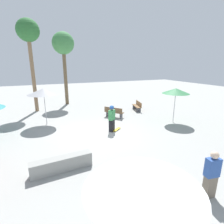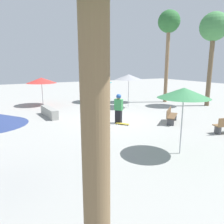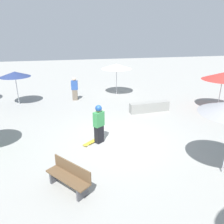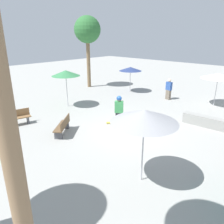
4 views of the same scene
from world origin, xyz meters
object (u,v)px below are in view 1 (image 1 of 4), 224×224
shade_umbrella_green (176,91)px  skateboard (117,129)px  bench_far (114,112)px  shade_umbrella_white (143,180)px  skater_main (112,118)px  concrete_ledge (62,164)px  bench_near (137,106)px  shade_umbrella_grey (44,92)px  palm_tree_left (63,46)px  bystander_watching (211,174)px  palm_tree_center_right (28,34)px

shade_umbrella_green → skateboard: bearing=87.7°
bench_far → shade_umbrella_white: size_ratio=0.65×
skater_main → concrete_ledge: bearing=-174.5°
skateboard → shade_umbrella_white: size_ratio=0.32×
bench_near → shade_umbrella_grey: 8.39m
skateboard → shade_umbrella_green: (-0.19, -4.60, 2.31)m
palm_tree_left → bystander_watching: 16.85m
skateboard → concrete_ledge: size_ratio=0.30×
shade_umbrella_grey → bystander_watching: 10.81m
shade_umbrella_white → palm_tree_left: size_ratio=0.32×
shade_umbrella_green → shade_umbrella_grey: size_ratio=0.98×
skateboard → concrete_ledge: concrete_ledge is taller
palm_tree_left → skater_main: bearing=-172.1°
concrete_ledge → bystander_watching: bearing=-128.8°
skateboard → palm_tree_center_right: 11.01m
skater_main → bystander_watching: skater_main is taller
skater_main → shade_umbrella_green: 5.19m
shade_umbrella_green → shade_umbrella_white: size_ratio=1.10×
skater_main → shade_umbrella_white: size_ratio=0.74×
shade_umbrella_white → shade_umbrella_grey: bearing=6.6°
shade_umbrella_grey → palm_tree_left: bearing=-22.2°
bench_near → shade_umbrella_grey: (-0.78, 8.12, 1.98)m
shade_umbrella_green → shade_umbrella_grey: shade_umbrella_grey is taller
skateboard → palm_tree_center_right: bearing=84.9°
skater_main → bench_far: (2.77, -1.39, -0.51)m
palm_tree_left → palm_tree_center_right: palm_tree_center_right is taller
concrete_ledge → bystander_watching: (-3.42, -4.25, 0.52)m
bench_near → bench_far: same height
bench_near → shade_umbrella_green: bearing=-156.4°
concrete_ledge → bench_near: size_ratio=1.50×
bench_near → bench_far: (-1.13, 2.92, 0.00)m
shade_umbrella_white → shade_umbrella_grey: size_ratio=0.89×
palm_tree_left → palm_tree_center_right: size_ratio=0.93×
bystander_watching → shade_umbrella_grey: bearing=123.4°
bench_far → palm_tree_left: palm_tree_left is taller
palm_tree_center_right → shade_umbrella_green: bearing=-129.2°
shade_umbrella_green → palm_tree_center_right: size_ratio=0.32×
bench_far → shade_umbrella_green: 5.02m
shade_umbrella_grey → bystander_watching: shade_umbrella_grey is taller
skateboard → bystander_watching: size_ratio=0.46×
palm_tree_left → bystander_watching: size_ratio=4.49×
bench_far → shade_umbrella_green: shade_umbrella_green is taller
shade_umbrella_white → shade_umbrella_green: bearing=-46.0°
palm_tree_left → palm_tree_center_right: (-1.82, 3.08, 0.59)m
skateboard → shade_umbrella_green: shade_umbrella_green is taller
shade_umbrella_white → concrete_ledge: bearing=13.5°
skater_main → skateboard: (0.04, -0.38, -0.88)m
bench_near → concrete_ledge: bearing=146.0°
skateboard → shade_umbrella_white: shade_umbrella_white is taller
skater_main → shade_umbrella_green: size_ratio=0.68×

